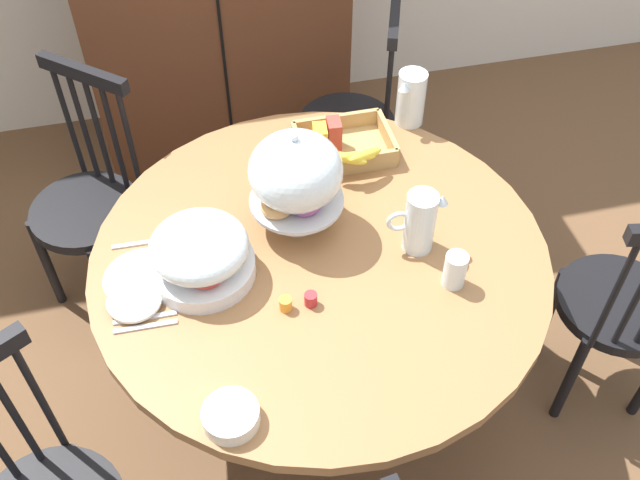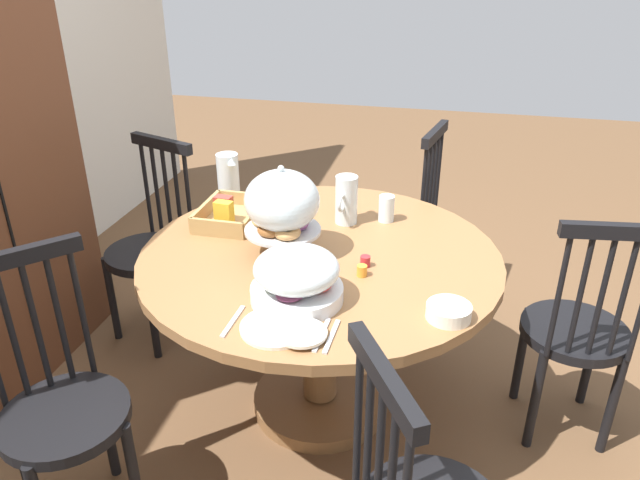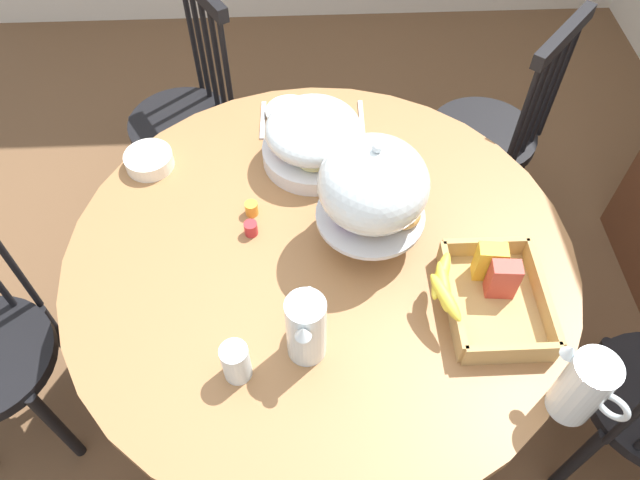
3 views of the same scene
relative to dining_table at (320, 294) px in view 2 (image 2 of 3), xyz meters
name	(u,v)px [view 2 (image 2 of 3)]	position (x,y,z in m)	size (l,w,h in m)	color
ground_plane	(322,383)	(0.14, 0.02, -0.55)	(10.00, 10.00, 0.00)	brown
dining_table	(320,294)	(0.00, 0.00, 0.00)	(1.35, 1.35, 0.74)	olive
windsor_chair_near_window	(402,223)	(0.95, -0.22, -0.10)	(0.41, 0.41, 0.97)	black
windsor_chair_by_cabinet	(152,251)	(0.36, 0.91, -0.10)	(0.43, 0.43, 0.97)	black
windsor_chair_facing_door	(63,412)	(-0.71, 0.66, -0.10)	(0.47, 0.47, 0.97)	black
windsor_chair_host_seat	(576,335)	(0.10, -0.97, -0.10)	(0.40, 0.40, 0.97)	black
pastry_stand_with_dome	(282,205)	(-0.04, 0.13, 0.38)	(0.28, 0.28, 0.34)	silver
fruit_platter_covered	(297,277)	(-0.34, 0.00, 0.27)	(0.30, 0.30, 0.18)	silver
orange_juice_pitcher	(228,177)	(0.45, 0.53, 0.27)	(0.15, 0.14, 0.20)	silver
milk_pitcher	(346,202)	(0.28, -0.04, 0.28)	(0.17, 0.09, 0.20)	silver
cereal_basket	(233,213)	(0.17, 0.40, 0.23)	(0.32, 0.30, 0.12)	tan
china_plate_large	(276,327)	(-0.51, 0.01, 0.19)	(0.22, 0.22, 0.01)	white
china_plate_small	(302,333)	(-0.54, -0.07, 0.20)	(0.15, 0.15, 0.01)	white
cereal_bowl	(449,312)	(-0.34, -0.48, 0.21)	(0.14, 0.14, 0.04)	white
drinking_glass	(386,208)	(0.34, -0.20, 0.24)	(0.06, 0.06, 0.11)	silver
jam_jar_strawberry	(365,261)	(-0.07, -0.18, 0.21)	(0.04, 0.04, 0.04)	#B7282D
jam_jar_apricot	(362,271)	(-0.14, -0.18, 0.21)	(0.04, 0.04, 0.04)	orange
table_knife	(322,335)	(-0.52, -0.13, 0.19)	(0.17, 0.01, 0.01)	silver
dinner_fork	(331,336)	(-0.52, -0.16, 0.19)	(0.17, 0.01, 0.01)	silver
soup_spoon	(233,321)	(-0.51, 0.15, 0.19)	(0.17, 0.01, 0.01)	silver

